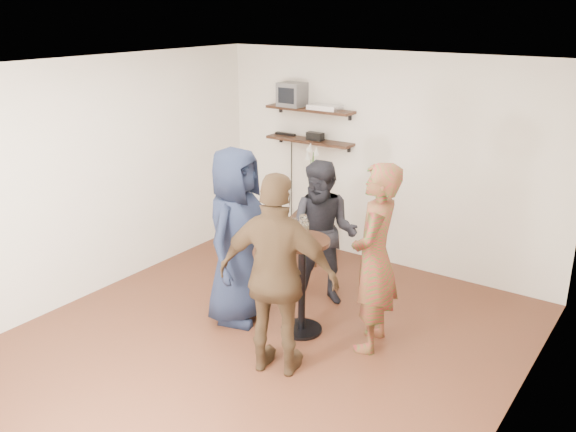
% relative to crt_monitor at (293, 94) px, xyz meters
% --- Properties ---
extents(room, '(4.58, 5.08, 2.68)m').
position_rel_crt_monitor_xyz_m(room, '(1.26, -2.38, -0.72)').
color(room, '#4A2518').
rests_on(room, ground).
extents(shelf_upper, '(1.20, 0.25, 0.04)m').
position_rel_crt_monitor_xyz_m(shelf_upper, '(0.26, 0.00, -0.17)').
color(shelf_upper, black).
rests_on(shelf_upper, room).
extents(shelf_lower, '(1.20, 0.25, 0.04)m').
position_rel_crt_monitor_xyz_m(shelf_lower, '(0.26, 0.00, -0.57)').
color(shelf_lower, black).
rests_on(shelf_lower, room).
extents(crt_monitor, '(0.32, 0.30, 0.30)m').
position_rel_crt_monitor_xyz_m(crt_monitor, '(0.00, 0.00, 0.00)').
color(crt_monitor, '#59595B').
rests_on(crt_monitor, shelf_upper).
extents(dvd_deck, '(0.40, 0.24, 0.06)m').
position_rel_crt_monitor_xyz_m(dvd_deck, '(0.48, 0.00, -0.12)').
color(dvd_deck, silver).
rests_on(dvd_deck, shelf_upper).
extents(radio, '(0.22, 0.10, 0.10)m').
position_rel_crt_monitor_xyz_m(radio, '(0.35, 0.00, -0.50)').
color(radio, black).
rests_on(radio, shelf_lower).
extents(power_strip, '(0.30, 0.05, 0.03)m').
position_rel_crt_monitor_xyz_m(power_strip, '(-0.15, 0.05, -0.54)').
color(power_strip, black).
rests_on(power_strip, shelf_lower).
extents(side_table, '(0.60, 0.60, 0.58)m').
position_rel_crt_monitor_xyz_m(side_table, '(0.51, -0.34, -1.53)').
color(side_table, black).
rests_on(side_table, room).
extents(vase_lilies, '(0.19, 0.20, 0.96)m').
position_rel_crt_monitor_xyz_m(vase_lilies, '(0.51, -0.34, -1.13)').
color(vase_lilies, silver).
rests_on(vase_lilies, side_table).
extents(drinks_table, '(0.54, 0.54, 0.98)m').
position_rel_crt_monitor_xyz_m(drinks_table, '(1.44, -1.95, -1.39)').
color(drinks_table, black).
rests_on(drinks_table, room).
extents(wine_glass_fl, '(0.07, 0.07, 0.21)m').
position_rel_crt_monitor_xyz_m(wine_glass_fl, '(1.37, -1.99, -0.90)').
color(wine_glass_fl, silver).
rests_on(wine_glass_fl, drinks_table).
extents(wine_glass_fr, '(0.07, 0.07, 0.20)m').
position_rel_crt_monitor_xyz_m(wine_glass_fr, '(1.50, -1.99, -0.90)').
color(wine_glass_fr, silver).
rests_on(wine_glass_fr, drinks_table).
extents(wine_glass_bl, '(0.07, 0.07, 0.21)m').
position_rel_crt_monitor_xyz_m(wine_glass_bl, '(1.40, -1.88, -0.89)').
color(wine_glass_bl, silver).
rests_on(wine_glass_bl, drinks_table).
extents(wine_glass_br, '(0.07, 0.07, 0.21)m').
position_rel_crt_monitor_xyz_m(wine_glass_br, '(1.46, -1.95, -0.89)').
color(wine_glass_br, silver).
rests_on(wine_glass_br, drinks_table).
extents(person_plaid, '(0.57, 0.73, 1.80)m').
position_rel_crt_monitor_xyz_m(person_plaid, '(2.13, -1.79, -1.12)').
color(person_plaid, '#A31225').
rests_on(person_plaid, room).
extents(person_dark, '(0.89, 0.77, 1.58)m').
position_rel_crt_monitor_xyz_m(person_dark, '(1.25, -1.27, -1.23)').
color(person_dark, black).
rests_on(person_dark, room).
extents(person_navy, '(0.74, 0.99, 1.82)m').
position_rel_crt_monitor_xyz_m(person_navy, '(0.74, -2.09, -1.11)').
color(person_navy, '#151C30').
rests_on(person_navy, room).
extents(person_brown, '(1.14, 0.73, 1.81)m').
position_rel_crt_monitor_xyz_m(person_brown, '(1.64, -2.63, -1.11)').
color(person_brown, '#422F1C').
rests_on(person_brown, room).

